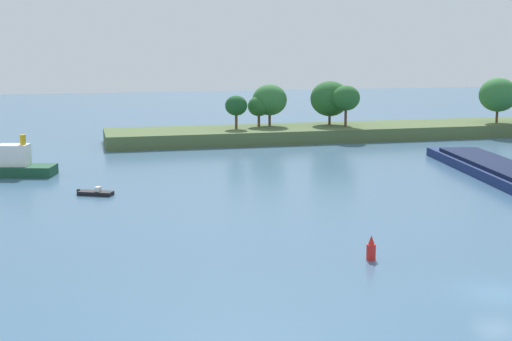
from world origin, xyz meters
name	(u,v)px	position (x,y,z in m)	size (l,w,h in m)	color
ground_plane	(497,294)	(0.00, 0.00, 0.00)	(400.00, 400.00, 0.00)	#3D607F
treeline_island	(375,121)	(23.45, 74.76, 2.82)	(89.26, 12.54, 10.06)	#4C6038
cargo_barge	(504,171)	(23.10, 35.20, 0.91)	(11.64, 36.38, 5.77)	navy
small_motorboat	(96,193)	(-24.59, 37.44, 0.25)	(3.95, 2.85, 0.93)	black
tugboat	(10,165)	(-34.44, 51.62, 1.29)	(10.98, 6.32, 5.06)	#19472D
channel_buoy_red	(371,249)	(-5.04, 8.83, 0.81)	(0.70, 0.70, 1.90)	red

